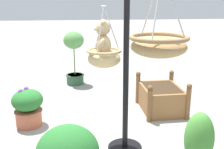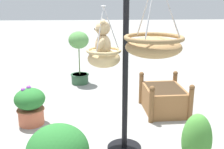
{
  "view_description": "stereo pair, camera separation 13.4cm",
  "coord_description": "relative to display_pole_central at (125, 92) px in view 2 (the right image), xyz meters",
  "views": [
    {
      "loc": [
        -3.35,
        0.41,
        1.92
      ],
      "look_at": [
        -0.04,
        0.07,
        0.96
      ],
      "focal_mm": 43.73,
      "sensor_mm": 36.0,
      "label": 1
    },
    {
      "loc": [
        -3.37,
        0.27,
        1.92
      ],
      "look_at": [
        -0.04,
        0.07,
        0.96
      ],
      "focal_mm": 43.73,
      "sensor_mm": 36.0,
      "label": 2
    }
  ],
  "objects": [
    {
      "name": "hanging_basket_left_high",
      "position": [
        -0.94,
        -0.12,
        0.74
      ],
      "size": [
        0.49,
        0.49,
        0.68
      ],
      "color": "#A37F51"
    },
    {
      "name": "teddy_bear",
      "position": [
        0.15,
        0.27,
        0.61
      ],
      "size": [
        0.31,
        0.27,
        0.45
      ],
      "color": "tan"
    },
    {
      "name": "display_pole_central",
      "position": [
        0.0,
        0.0,
        0.0
      ],
      "size": [
        0.44,
        0.44,
        2.53
      ],
      "color": "black",
      "rests_on": "ground"
    },
    {
      "name": "potted_plant_tall_leafy",
      "position": [
        0.83,
        1.37,
        -0.48
      ],
      "size": [
        0.47,
        0.47,
        0.62
      ],
      "color": "#BC6042",
      "rests_on": "ground"
    },
    {
      "name": "wooden_planter_box",
      "position": [
        1.19,
        -0.81,
        -0.56
      ],
      "size": [
        0.92,
        0.75,
        0.6
      ],
      "color": "olive",
      "rests_on": "ground"
    },
    {
      "name": "hanging_basket_with_teddy",
      "position": [
        0.15,
        0.25,
        0.41
      ],
      "size": [
        0.43,
        0.43,
        0.74
      ],
      "color": "tan"
    },
    {
      "name": "potted_plant_trailing_ivy",
      "position": [
        -0.74,
        -0.65,
        -0.35
      ],
      "size": [
        0.3,
        0.3,
        0.81
      ],
      "color": "beige",
      "rests_on": "ground"
    },
    {
      "name": "potted_plant_broad_leaf",
      "position": [
        2.87,
        0.72,
        -0.1
      ],
      "size": [
        0.45,
        0.45,
        1.19
      ],
      "color": "#2D5638",
      "rests_on": "ground"
    },
    {
      "name": "ground_plane",
      "position": [
        0.24,
        0.08,
        -0.79
      ],
      "size": [
        40.0,
        40.0,
        0.0
      ],
      "primitive_type": "plane",
      "color": "gray"
    }
  ]
}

